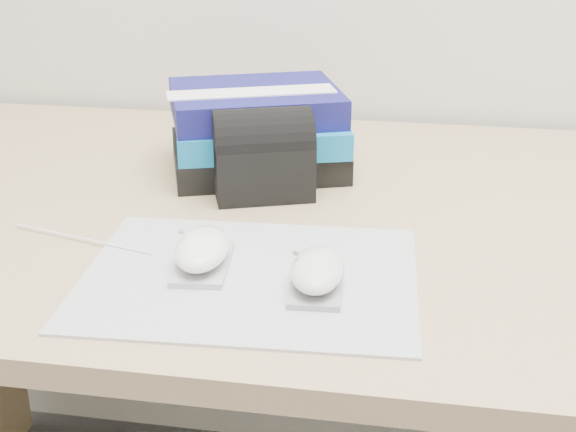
% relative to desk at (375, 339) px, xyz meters
% --- Properties ---
extents(desk, '(1.60, 0.80, 0.73)m').
position_rel_desk_xyz_m(desk, '(0.00, 0.00, 0.00)').
color(desk, tan).
rests_on(desk, ground).
extents(mousepad, '(0.37, 0.30, 0.00)m').
position_rel_desk_xyz_m(mousepad, '(-0.13, -0.27, 0.24)').
color(mousepad, '#97969E').
rests_on(mousepad, desk).
extents(mouse_rear, '(0.07, 0.11, 0.04)m').
position_rel_desk_xyz_m(mouse_rear, '(-0.18, -0.26, 0.26)').
color(mouse_rear, '#AEAEB1').
rests_on(mouse_rear, mousepad).
extents(mouse_front, '(0.06, 0.10, 0.04)m').
position_rel_desk_xyz_m(mouse_front, '(-0.05, -0.29, 0.26)').
color(mouse_front, '#969699').
rests_on(mouse_front, mousepad).
extents(usb_cable, '(0.19, 0.05, 0.00)m').
position_rel_desk_xyz_m(usb_cable, '(-0.34, -0.22, 0.24)').
color(usb_cable, white).
rests_on(usb_cable, mousepad).
extents(book_stack, '(0.29, 0.26, 0.12)m').
position_rel_desk_xyz_m(book_stack, '(-0.19, 0.07, 0.29)').
color(book_stack, black).
rests_on(book_stack, desk).
extents(pouch, '(0.15, 0.13, 0.12)m').
position_rel_desk_xyz_m(pouch, '(-0.16, -0.03, 0.29)').
color(pouch, black).
rests_on(pouch, desk).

